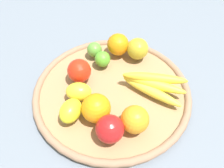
% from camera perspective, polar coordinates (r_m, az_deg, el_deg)
% --- Properties ---
extents(ground_plane, '(2.40, 2.40, 0.00)m').
position_cam_1_polar(ground_plane, '(0.72, -0.00, -2.66)').
color(ground_plane, slate).
rests_on(ground_plane, ground).
extents(basket, '(0.46, 0.46, 0.03)m').
position_cam_1_polar(basket, '(0.70, -0.00, -1.88)').
color(basket, '#9C7750').
rests_on(basket, ground_plane).
extents(lemon_1, '(0.06, 0.08, 0.05)m').
position_cam_1_polar(lemon_1, '(0.66, -8.04, -1.86)').
color(lemon_1, yellow).
rests_on(lemon_1, basket).
extents(apple_2, '(0.10, 0.10, 0.07)m').
position_cam_1_polar(apple_2, '(0.70, -7.90, 3.16)').
color(apple_2, red).
rests_on(apple_2, basket).
extents(orange_1, '(0.11, 0.11, 0.08)m').
position_cam_1_polar(orange_1, '(0.60, -3.85, -5.82)').
color(orange_1, orange).
rests_on(orange_1, basket).
extents(banana_bunch, '(0.10, 0.19, 0.05)m').
position_cam_1_polar(banana_bunch, '(0.68, 9.93, -0.00)').
color(banana_bunch, yellow).
rests_on(banana_bunch, basket).
extents(lime_0, '(0.05, 0.05, 0.05)m').
position_cam_1_polar(lime_0, '(0.74, -2.30, 6.03)').
color(lime_0, '#56AA2B').
rests_on(lime_0, basket).
extents(orange_0, '(0.09, 0.09, 0.07)m').
position_cam_1_polar(orange_0, '(0.59, 5.55, -8.50)').
color(orange_0, orange).
rests_on(orange_0, basket).
extents(lemon_0, '(0.08, 0.07, 0.05)m').
position_cam_1_polar(lemon_0, '(0.62, -9.94, -6.37)').
color(lemon_0, yellow).
rests_on(lemon_0, basket).
extents(apple_0, '(0.09, 0.09, 0.07)m').
position_cam_1_polar(apple_0, '(0.77, 6.19, 8.46)').
color(apple_0, gold).
rests_on(apple_0, basket).
extents(lime_1, '(0.07, 0.07, 0.05)m').
position_cam_1_polar(lime_1, '(0.78, -4.25, 8.26)').
color(lime_1, '#5A9835').
rests_on(lime_1, basket).
extents(apple_1, '(0.09, 0.09, 0.07)m').
position_cam_1_polar(apple_1, '(0.57, -0.52, -10.80)').
color(apple_1, red).
rests_on(apple_1, basket).
extents(orange_2, '(0.09, 0.09, 0.07)m').
position_cam_1_polar(orange_2, '(0.78, 1.45, 9.52)').
color(orange_2, orange).
rests_on(orange_2, basket).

